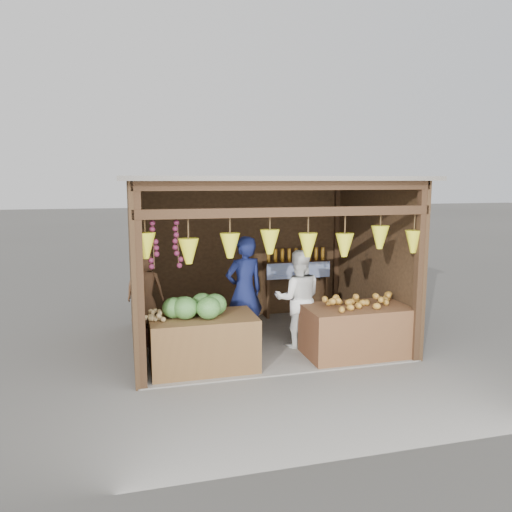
{
  "coord_description": "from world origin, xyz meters",
  "views": [
    {
      "loc": [
        -2.08,
        -7.58,
        2.62
      ],
      "look_at": [
        -0.11,
        -0.1,
        1.43
      ],
      "focal_mm": 35.0,
      "sensor_mm": 36.0,
      "label": 1
    }
  ],
  "objects_px": {
    "counter_left": "(203,343)",
    "counter_right": "(356,331)",
    "woman_standing": "(298,299)",
    "vendor_seated": "(145,289)",
    "man_standing": "(244,291)"
  },
  "relations": [
    {
      "from": "woman_standing",
      "to": "vendor_seated",
      "type": "xyz_separation_m",
      "value": [
        -2.31,
        0.66,
        0.15
      ]
    },
    {
      "from": "woman_standing",
      "to": "vendor_seated",
      "type": "relative_size",
      "value": 1.31
    },
    {
      "from": "counter_left",
      "to": "vendor_seated",
      "type": "xyz_separation_m",
      "value": [
        -0.73,
        1.22,
        0.54
      ]
    },
    {
      "from": "counter_right",
      "to": "man_standing",
      "type": "relative_size",
      "value": 0.88
    },
    {
      "from": "man_standing",
      "to": "woman_standing",
      "type": "relative_size",
      "value": 1.13
    },
    {
      "from": "man_standing",
      "to": "woman_standing",
      "type": "xyz_separation_m",
      "value": [
        0.8,
        -0.28,
        -0.1
      ]
    },
    {
      "from": "counter_right",
      "to": "woman_standing",
      "type": "relative_size",
      "value": 0.99
    },
    {
      "from": "counter_left",
      "to": "counter_right",
      "type": "distance_m",
      "value": 2.29
    },
    {
      "from": "counter_left",
      "to": "man_standing",
      "type": "xyz_separation_m",
      "value": [
        0.79,
        0.85,
        0.5
      ]
    },
    {
      "from": "counter_right",
      "to": "woman_standing",
      "type": "height_order",
      "value": "woman_standing"
    },
    {
      "from": "man_standing",
      "to": "vendor_seated",
      "type": "bearing_deg",
      "value": -27.08
    },
    {
      "from": "man_standing",
      "to": "woman_standing",
      "type": "height_order",
      "value": "man_standing"
    },
    {
      "from": "counter_left",
      "to": "man_standing",
      "type": "relative_size",
      "value": 0.83
    },
    {
      "from": "counter_left",
      "to": "woman_standing",
      "type": "xyz_separation_m",
      "value": [
        1.58,
        0.57,
        0.39
      ]
    },
    {
      "from": "counter_left",
      "to": "woman_standing",
      "type": "bearing_deg",
      "value": 19.66
    }
  ]
}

